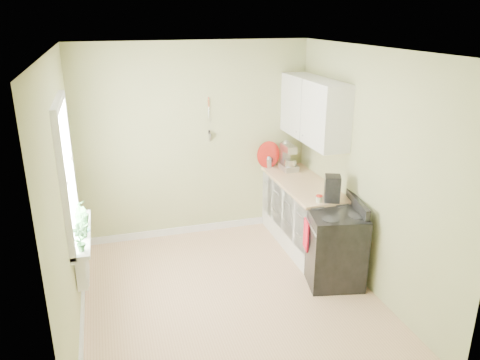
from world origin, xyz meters
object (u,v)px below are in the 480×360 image
object	(u,v)px
stand_mixer	(288,158)
coffee_maker	(332,189)
kettle	(268,162)
stove	(334,245)

from	to	relation	value
stand_mixer	coffee_maker	bearing A→B (deg)	-87.83
stand_mixer	kettle	world-z (taller)	stand_mixer
stand_mixer	coffee_maker	size ratio (longest dim) A/B	1.30
stove	coffee_maker	bearing A→B (deg)	76.00
coffee_maker	kettle	bearing A→B (deg)	101.55
stove	stand_mixer	distance (m)	1.64
kettle	coffee_maker	distance (m)	1.45
kettle	coffee_maker	world-z (taller)	coffee_maker
stove	stand_mixer	size ratio (longest dim) A/B	2.47
coffee_maker	stand_mixer	bearing A→B (deg)	92.17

